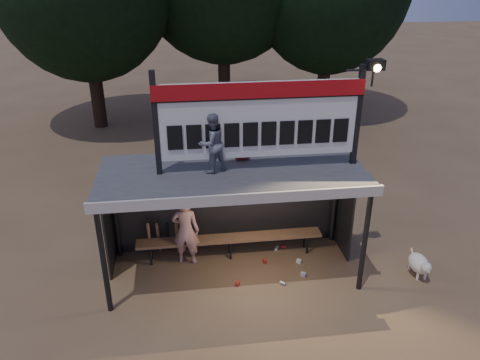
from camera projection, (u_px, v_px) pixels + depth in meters
name	position (u px, v px, depth m)	size (l,w,h in m)	color
ground	(233.00, 271.00, 9.79)	(80.00, 80.00, 0.00)	brown
player	(186.00, 230.00, 9.73)	(0.57, 0.38, 1.57)	silver
child_a	(212.00, 143.00, 8.48)	(0.55, 0.42, 1.12)	slate
child_b	(242.00, 139.00, 9.07)	(0.41, 0.26, 0.83)	maroon
dugout_shelter	(231.00, 186.00, 9.21)	(5.10, 2.08, 2.32)	#3E3E40
scoreboard_assembly	(263.00, 117.00, 8.42)	(4.10, 0.27, 1.99)	black
bench	(230.00, 239.00, 10.09)	(4.00, 0.35, 0.48)	brown
dog	(420.00, 264.00, 9.52)	(0.36, 0.81, 0.49)	white
bats	(163.00, 237.00, 10.17)	(0.67, 0.35, 0.84)	#9C6F49
litter	(278.00, 265.00, 9.90)	(1.52, 1.39, 0.08)	#A8201C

